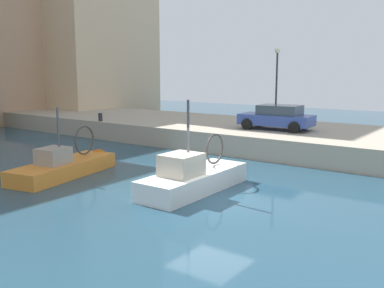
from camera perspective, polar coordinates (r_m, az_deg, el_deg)
water_surface at (r=15.96m, az=2.51°, el=-7.15°), size 80.00×80.00×0.00m
quay_wall at (r=25.97m, az=16.79°, el=0.32°), size 9.00×56.00×1.20m
fishing_boat_orange at (r=20.39m, az=-15.70°, el=-3.51°), size 6.28×2.78×3.83m
fishing_boat_white at (r=17.17m, az=0.85°, el=-5.47°), size 6.01×1.98×4.32m
parked_car_blue at (r=25.80m, az=11.09°, el=3.48°), size 2.30×4.30×1.44m
mooring_bollard_mid at (r=30.30m, az=-11.91°, el=3.46°), size 0.28×0.28×0.55m
quay_streetlamp at (r=28.47m, az=11.05°, el=9.12°), size 0.36×0.36×4.83m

